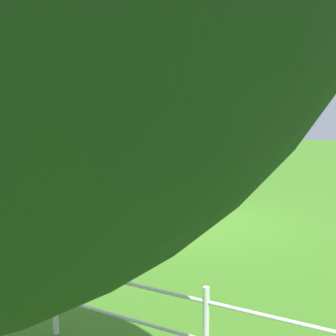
{
  "coord_description": "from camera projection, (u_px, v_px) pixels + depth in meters",
  "views": [
    {
      "loc": [
        -4.44,
        8.83,
        2.52
      ],
      "look_at": [
        0.44,
        0.43,
        1.26
      ],
      "focal_mm": 47.86,
      "sensor_mm": 36.0,
      "label": 1
    }
  ],
  "objects": [
    {
      "name": "frisbee_held",
      "position": [
        190.0,
        197.0,
        9.89
      ],
      "size": [
        0.33,
        0.34,
        0.1
      ],
      "primitive_type": "cylinder",
      "rotation": [
        0.18,
        0.12,
        1.02
      ],
      "color": "yellow",
      "rests_on": "person"
    },
    {
      "name": "frisbee_flying",
      "position": [
        137.0,
        138.0,
        9.47
      ],
      "size": [
        0.33,
        0.33,
        0.08
      ],
      "primitive_type": "cylinder",
      "rotation": [
        0.04,
        0.22,
        4.13
      ],
      "color": "yellow"
    },
    {
      "name": "person",
      "position": [
        200.0,
        191.0,
        10.17
      ],
      "size": [
        0.57,
        0.7,
        1.29
      ],
      "rotation": [
        0.0,
        0.0,
        0.74
      ],
      "color": "silver",
      "rests_on": "ground_plane"
    },
    {
      "name": "ground_plane",
      "position": [
        194.0,
        222.0,
        10.11
      ],
      "size": [
        60.0,
        60.0,
        0.0
      ],
      "primitive_type": "plane",
      "color": "#3D761F"
    },
    {
      "name": "dog",
      "position": [
        129.0,
        152.0,
        9.44
      ],
      "size": [
        0.55,
        0.91,
        0.55
      ],
      "rotation": [
        0.0,
        0.0,
        4.25
      ],
      "color": "tan"
    }
  ]
}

